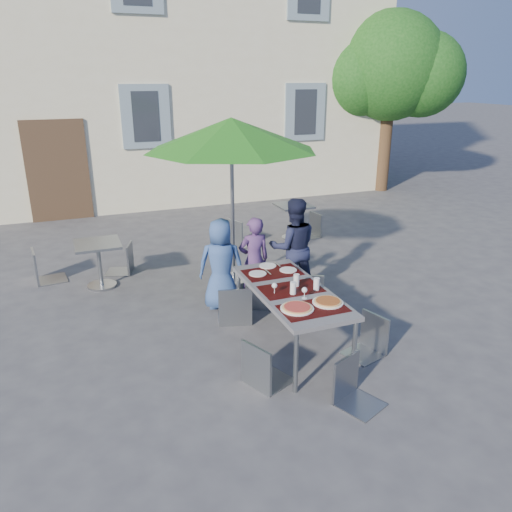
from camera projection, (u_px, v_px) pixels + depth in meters
name	position (u px, v px, depth m)	size (l,w,h in m)	color
ground	(277.00, 375.00, 5.44)	(90.00, 90.00, 0.00)	#414143
building	(114.00, 8.00, 13.86)	(13.60, 8.20, 11.10)	beige
tree	(392.00, 68.00, 13.17)	(3.60, 3.00, 4.70)	#4B3420
dining_table	(291.00, 293.00, 5.78)	(0.80, 1.85, 0.76)	#46464B
pizza_near_left	(297.00, 308.00, 5.25)	(0.36, 0.36, 0.03)	white
pizza_near_right	(328.00, 302.00, 5.39)	(0.34, 0.34, 0.03)	white
glassware	(300.00, 285.00, 5.67)	(0.56, 0.40, 0.15)	silver
place_settings	(272.00, 270.00, 6.31)	(0.67, 0.45, 0.01)	white
child_0	(221.00, 264.00, 6.81)	(0.63, 0.41, 1.28)	#355492
child_1	(254.00, 260.00, 7.03)	(0.46, 0.30, 1.25)	#54356D
child_2	(293.00, 247.00, 7.23)	(0.71, 0.41, 1.46)	#1C203E
chair_0	(234.00, 282.00, 6.40)	(0.53, 0.54, 0.98)	gray
chair_1	(259.00, 274.00, 6.86)	(0.50, 0.50, 0.85)	#8F949A
chair_2	(307.00, 268.00, 6.77)	(0.61, 0.61, 1.04)	gray
chair_3	(263.00, 338.00, 5.07)	(0.55, 0.55, 0.95)	#90979C
chair_4	(371.00, 313.00, 5.71)	(0.49, 0.49, 0.89)	gray
chair_5	(356.00, 356.00, 4.82)	(0.52, 0.52, 0.89)	gray
patio_umbrella	(231.00, 136.00, 7.03)	(2.51, 2.51, 2.52)	#A9ACB1
cafe_table_0	(99.00, 258.00, 7.55)	(0.66, 0.66, 0.71)	#A9ACB1
bg_chair_l_0	(39.00, 246.00, 7.71)	(0.49, 0.49, 1.00)	gray
bg_chair_r_0	(123.00, 241.00, 8.09)	(0.52, 0.52, 0.93)	slate
cafe_table_1	(293.00, 216.00, 9.84)	(0.65, 0.65, 0.70)	#A9ACB1
bg_chair_l_1	(238.00, 216.00, 9.38)	(0.58, 0.57, 0.99)	gray
bg_chair_r_1	(312.00, 211.00, 9.94)	(0.45, 0.45, 0.90)	gray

